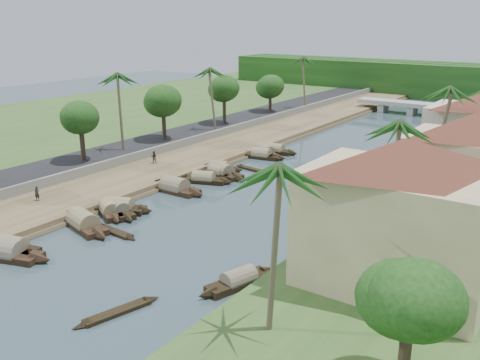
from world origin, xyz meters
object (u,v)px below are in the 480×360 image
Objects in this scene: sampan_1 at (12,248)px; person_near at (37,194)px; building_near at (399,214)px; sampan_0 at (4,253)px; bridge at (428,107)px.

person_near is at bearing 120.78° from sampan_1.
building_near is 1.63× the size of sampan_0.
sampan_0 is at bearing -84.51° from sampan_1.
sampan_1 is (-9.38, -84.11, -1.31)m from bridge.
building_near is at bearing -21.48° from person_near.
sampan_0 is 0.96m from sampan_1.
sampan_1 is 10.97m from person_near.
bridge is 18.70× the size of person_near.
sampan_1 is (-0.31, 0.91, -0.01)m from sampan_0.
sampan_1 is at bearing -71.08° from person_near.
person_near reaches higher than sampan_0.
building_near is 30.71m from sampan_1.
sampan_0 is (-9.07, -85.02, -1.30)m from bridge.
person_near reaches higher than sampan_1.
building_near is 2.18× the size of sampan_1.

